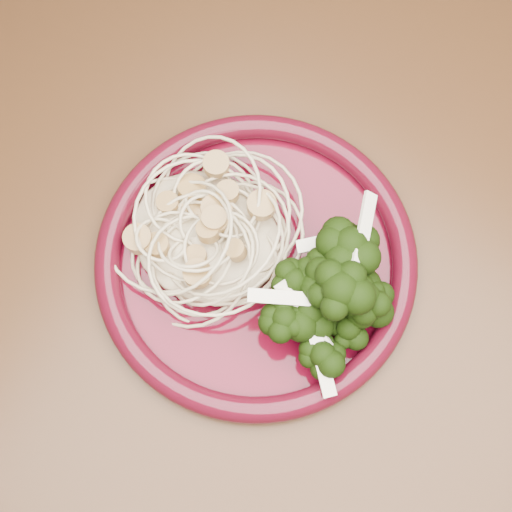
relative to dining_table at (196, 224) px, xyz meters
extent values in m
plane|color=brown|center=(0.00, 0.00, -0.65)|extent=(3.50, 3.50, 0.00)
cube|color=#472814|center=(0.00, 0.00, 0.08)|extent=(1.20, 0.80, 0.04)
cylinder|color=#490614|center=(0.09, -0.03, 0.10)|extent=(0.31, 0.31, 0.01)
torus|color=#490715|center=(0.09, -0.03, 0.11)|extent=(0.32, 0.32, 0.02)
ellipsoid|color=beige|center=(0.05, -0.03, 0.12)|extent=(0.15, 0.14, 0.03)
ellipsoid|color=black|center=(0.15, -0.02, 0.13)|extent=(0.12, 0.17, 0.06)
camera|label=1|loc=(0.20, -0.18, 0.69)|focal=50.00mm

